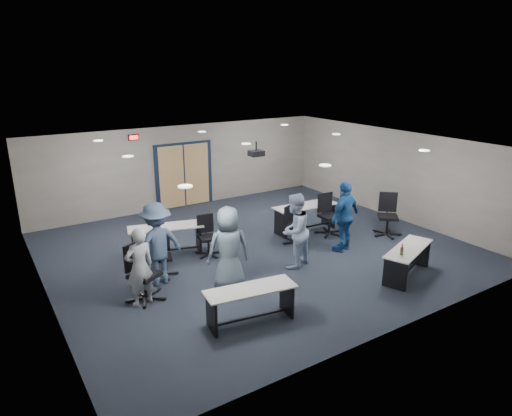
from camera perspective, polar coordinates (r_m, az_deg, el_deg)
floor at (r=11.86m, az=0.11°, el=-5.15°), size 10.00×10.00×0.00m
back_wall at (r=15.27m, az=-9.07°, el=5.15°), size 10.00×0.04×2.70m
front_wall at (r=8.21m, az=17.42°, el=-6.47°), size 10.00×0.04×2.70m
left_wall at (r=9.80m, az=-25.38°, el=-3.46°), size 0.04×9.00×2.70m
right_wall at (r=14.63m, az=16.88°, el=4.06°), size 0.04×9.00×2.70m
ceiling at (r=11.10m, az=0.12°, el=7.82°), size 10.00×9.00×0.04m
double_door at (r=15.30m, az=-8.96°, el=4.03°), size 2.00×0.07×2.20m
exit_sign at (r=14.47m, az=-15.06°, el=8.52°), size 0.32×0.07×0.18m
ceiling_projector at (r=11.72m, az=0.04°, el=6.88°), size 0.35×0.32×0.37m
ceiling_can_lights at (r=11.31m, az=-0.57°, el=7.85°), size 6.24×5.74×0.02m
table_front_left at (r=8.51m, az=-0.70°, el=-11.32°), size 1.76×0.81×0.69m
table_front_right at (r=10.77m, az=18.44°, el=-5.81°), size 1.77×1.12×0.94m
table_back_left at (r=11.59m, az=-11.17°, el=-3.35°), size 1.92×1.06×0.74m
table_back_right at (r=13.03m, az=6.24°, el=-0.65°), size 1.92×0.71×0.89m
chair_back_a at (r=10.44m, az=-11.71°, el=-5.87°), size 0.77×0.77×0.98m
chair_back_b at (r=11.38m, az=-5.99°, el=-3.50°), size 0.72×0.72×1.01m
chair_back_c at (r=12.09m, az=4.96°, el=-2.16°), size 0.85×0.85×1.02m
chair_back_d at (r=12.84m, az=9.21°, el=-0.84°), size 0.75×0.75×1.14m
chair_loose_left at (r=9.47m, az=-13.79°, el=-7.86°), size 1.02×1.02×1.19m
chair_loose_right at (r=13.11m, az=16.19°, el=-0.87°), size 1.05×1.05×1.18m
person_gray at (r=9.23m, az=-14.35°, el=-7.17°), size 0.63×0.45×1.61m
person_plaid at (r=9.50m, az=-3.46°, el=-5.16°), size 1.02×0.80×1.83m
person_lightblue at (r=10.61m, az=4.82°, el=-2.85°), size 1.06×0.96×1.78m
person_navy at (r=11.69m, az=11.03°, el=-1.03°), size 1.15×0.68×1.83m
person_back at (r=9.96m, az=-12.31°, el=-4.45°), size 1.26×0.83×1.83m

